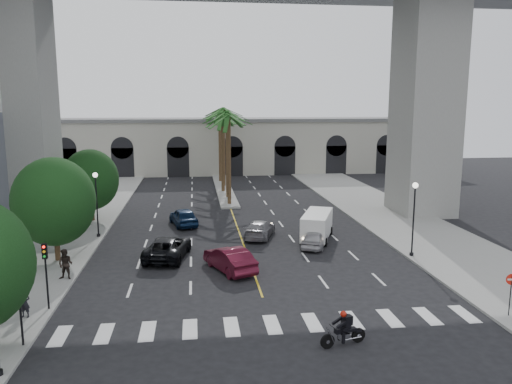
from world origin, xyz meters
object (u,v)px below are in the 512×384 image
car_a (315,238)px  pedestrian_a (25,303)px  car_d (260,229)px  do_not_enter_sign (511,286)px  cargo_van (317,225)px  lamp_post_right (414,213)px  traffic_signal_near (19,294)px  car_b (230,259)px  car_c (168,247)px  traffic_signal_far (46,265)px  pedestrian_b (65,264)px  car_e (184,217)px  lamp_post_left_far (97,199)px  motorcycle_rider (345,330)px

car_a → pedestrian_a: size_ratio=2.64×
pedestrian_a → car_d: bearing=59.3°
do_not_enter_sign → cargo_van: bearing=119.6°
do_not_enter_sign → lamp_post_right: bearing=101.6°
traffic_signal_near → car_b: 13.59m
car_c → pedestrian_a: 11.50m
traffic_signal_far → pedestrian_a: size_ratio=2.39×
do_not_enter_sign → pedestrian_b: bearing=169.3°
traffic_signal_near → pedestrian_b: traffic_signal_near is taller
traffic_signal_far → car_b: bearing=28.2°
traffic_signal_near → car_d: bearing=53.4°
car_e → pedestrian_b: (-6.82, -13.52, 0.30)m
cargo_van → car_d: bearing=-174.5°
car_c → pedestrian_b: bearing=44.9°
car_b → car_c: bearing=-60.9°
car_e → cargo_van: (10.60, -6.09, 0.42)m
lamp_post_right → car_c: lamp_post_right is taller
traffic_signal_far → do_not_enter_sign: 23.54m
car_b → car_d: (3.00, 7.98, -0.10)m
do_not_enter_sign → car_c: bearing=153.7°
lamp_post_left_far → motorcycle_rider: lamp_post_left_far is taller
car_a → pedestrian_b: size_ratio=2.14×
lamp_post_right → cargo_van: bearing=135.2°
car_b → do_not_enter_sign: (13.42, -9.01, 0.91)m
car_a → cargo_van: cargo_van is taller
car_a → do_not_enter_sign: (6.65, -13.68, 1.01)m
car_c → pedestrian_a: bearing=66.1°
car_b → car_e: size_ratio=1.03×
car_d → pedestrian_b: bearing=52.7°
lamp_post_left_far → traffic_signal_far: size_ratio=1.47×
lamp_post_left_far → motorcycle_rider: size_ratio=2.41×
traffic_signal_near → motorcycle_rider: 14.36m
do_not_enter_sign → traffic_signal_far: bearing=179.5°
traffic_signal_near → car_d: traffic_signal_near is taller
traffic_signal_far → car_d: bearing=46.0°
traffic_signal_near → do_not_enter_sign: (23.22, 0.26, -0.81)m
lamp_post_left_far → pedestrian_b: lamp_post_left_far is taller
pedestrian_a → motorcycle_rider: bearing=-3.6°
lamp_post_right → car_e: bearing=144.4°
car_b → cargo_van: cargo_van is taller
motorcycle_rider → car_d: motorcycle_rider is taller
pedestrian_a → cargo_van: bearing=48.7°
car_c → car_d: bearing=-135.4°
car_a → car_b: (-6.77, -4.67, 0.10)m
motorcycle_rider → car_e: size_ratio=0.48×
traffic_signal_near → traffic_signal_far: size_ratio=1.00×
car_d → car_c: bearing=52.6°
car_b → car_c: 5.22m
lamp_post_left_far → lamp_post_right: (22.80, -8.00, 0.00)m
motorcycle_rider → traffic_signal_near: bearing=159.1°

